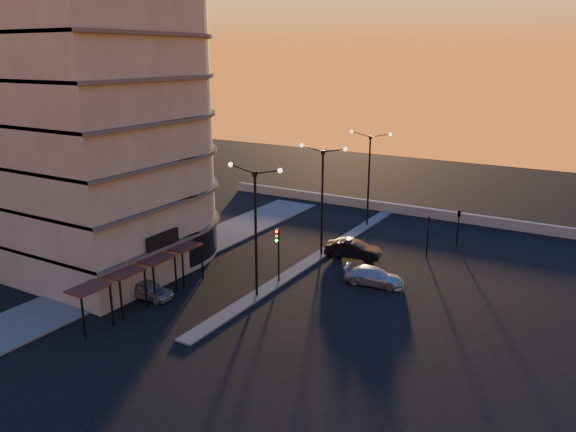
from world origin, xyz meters
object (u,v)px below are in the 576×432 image
(traffic_light_main, at_px, (278,247))
(car_sedan, at_px, (353,249))
(streetlamp_mid, at_px, (322,192))
(car_hatchback, at_px, (147,289))
(car_wagon, at_px, (374,276))

(traffic_light_main, xyz_separation_m, car_sedan, (2.65, 7.81, -2.12))
(streetlamp_mid, distance_m, car_sedan, 5.55)
(car_sedan, bearing_deg, car_hatchback, 138.04)
(streetlamp_mid, bearing_deg, car_wagon, -30.43)
(car_hatchback, xyz_separation_m, car_sedan, (9.15, 14.89, 0.11))
(car_hatchback, bearing_deg, streetlamp_mid, -30.77)
(streetlamp_mid, xyz_separation_m, car_hatchback, (-6.50, -14.21, -4.94))
(streetlamp_mid, xyz_separation_m, car_sedan, (2.65, 0.68, -4.83))
(traffic_light_main, bearing_deg, streetlamp_mid, 90.00)
(streetlamp_mid, xyz_separation_m, traffic_light_main, (0.00, -7.13, -2.70))
(streetlamp_mid, relative_size, traffic_light_main, 2.24)
(streetlamp_mid, bearing_deg, traffic_light_main, -90.00)
(streetlamp_mid, xyz_separation_m, car_wagon, (6.39, -3.75, -4.94))
(streetlamp_mid, distance_m, traffic_light_main, 7.62)
(traffic_light_main, bearing_deg, car_wagon, 27.85)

